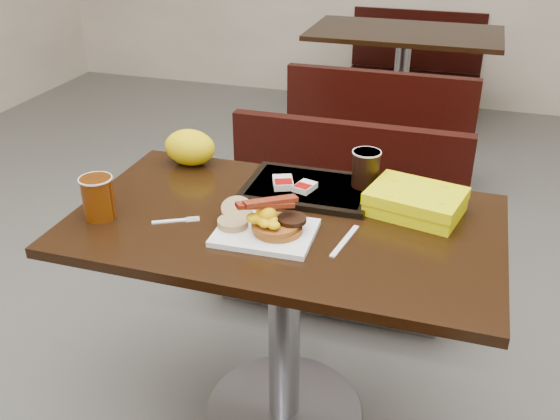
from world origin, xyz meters
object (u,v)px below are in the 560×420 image
(bench_far_n, at_px, (413,64))
(hashbrown_sleeve_left, at_px, (283,183))
(table_far, at_px, (400,88))
(coffee_cup_near, at_px, (98,198))
(paper_bag, at_px, (190,147))
(platter, at_px, (265,233))
(hashbrown_sleeve_right, at_px, (305,187))
(bench_near_n, at_px, (335,225))
(bench_far_s, at_px, (383,126))
(tray, at_px, (309,188))
(pancake_stack, at_px, (278,227))
(table_near, at_px, (284,326))
(knife, at_px, (345,241))
(fork, at_px, (169,221))
(coffee_cup_far, at_px, (366,169))
(clamshell, at_px, (416,202))

(bench_far_n, distance_m, hashbrown_sleeve_left, 3.15)
(table_far, relative_size, coffee_cup_near, 9.85)
(paper_bag, bearing_deg, platter, -43.87)
(hashbrown_sleeve_right, bearing_deg, bench_near_n, 107.00)
(hashbrown_sleeve_left, xyz_separation_m, hashbrown_sleeve_right, (0.07, -0.01, -0.00))
(bench_far_s, relative_size, tray, 2.59)
(hashbrown_sleeve_left, relative_size, paper_bag, 0.46)
(table_far, xyz_separation_m, bench_far_n, (0.00, 0.70, -0.02))
(coffee_cup_near, bearing_deg, hashbrown_sleeve_left, 35.29)
(platter, distance_m, pancake_stack, 0.04)
(bench_far_s, relative_size, coffee_cup_near, 8.21)
(table_near, height_order, pancake_stack, pancake_stack)
(knife, bearing_deg, fork, -75.76)
(bench_near_n, height_order, pancake_stack, pancake_stack)
(table_near, xyz_separation_m, hashbrown_sleeve_left, (-0.06, 0.17, 0.40))
(table_far, xyz_separation_m, bench_far_s, (0.00, -0.70, -0.02))
(coffee_cup_near, distance_m, hashbrown_sleeve_left, 0.54)
(hashbrown_sleeve_right, relative_size, paper_bag, 0.40)
(bench_far_s, bearing_deg, platter, -90.72)
(bench_near_n, distance_m, knife, 0.88)
(fork, xyz_separation_m, tray, (0.32, 0.31, 0.01))
(table_far, relative_size, pancake_stack, 9.02)
(hashbrown_sleeve_left, xyz_separation_m, coffee_cup_far, (0.24, 0.08, 0.05))
(coffee_cup_near, xyz_separation_m, paper_bag, (0.09, 0.42, -0.00))
(clamshell, bearing_deg, tray, -175.10)
(table_far, distance_m, knife, 2.70)
(table_far, xyz_separation_m, pancake_stack, (0.01, -2.69, 0.40))
(bench_far_n, bearing_deg, platter, -90.42)
(table_near, bearing_deg, bench_far_n, 90.00)
(bench_near_n, xyz_separation_m, fork, (-0.31, -0.81, 0.39))
(tray, height_order, hashbrown_sleeve_right, hashbrown_sleeve_right)
(tray, bearing_deg, hashbrown_sleeve_left, -162.43)
(bench_far_s, height_order, paper_bag, paper_bag)
(fork, bearing_deg, table_far, 55.79)
(table_near, bearing_deg, bench_far_s, 90.00)
(table_near, height_order, fork, fork)
(bench_far_n, relative_size, coffee_cup_far, 8.88)
(platter, height_order, hashbrown_sleeve_left, hashbrown_sleeve_left)
(coffee_cup_near, bearing_deg, bench_far_s, 76.13)
(hashbrown_sleeve_left, distance_m, hashbrown_sleeve_right, 0.07)
(fork, bearing_deg, pancake_stack, -25.01)
(bench_near_n, bearing_deg, table_near, -90.00)
(bench_far_n, relative_size, coffee_cup_near, 8.21)
(table_far, xyz_separation_m, hashbrown_sleeve_right, (0.01, -2.43, 0.40))
(coffee_cup_near, relative_size, hashbrown_sleeve_right, 1.76)
(knife, xyz_separation_m, hashbrown_sleeve_right, (-0.17, 0.23, 0.03))
(bench_far_n, relative_size, hashbrown_sleeve_left, 12.52)
(table_near, xyz_separation_m, knife, (0.19, -0.07, 0.38))
(fork, xyz_separation_m, knife, (0.49, 0.04, 0.00))
(platter, distance_m, coffee_cup_near, 0.48)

